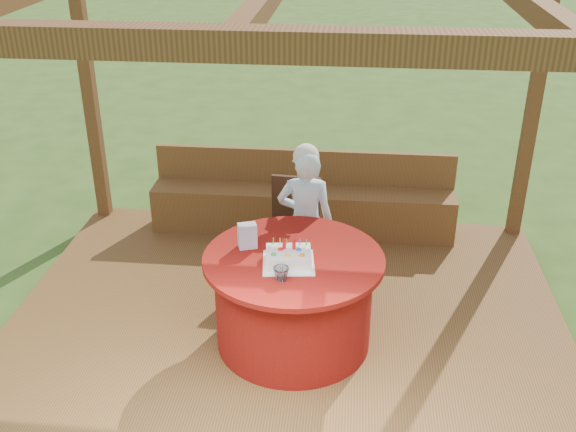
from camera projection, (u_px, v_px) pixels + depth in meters
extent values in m
plane|color=#2D4E1A|center=(285.00, 341.00, 5.41)|extent=(60.00, 60.00, 0.00)
cube|color=brown|center=(285.00, 335.00, 5.38)|extent=(4.50, 4.00, 0.12)
cube|color=brown|center=(90.00, 95.00, 6.63)|extent=(0.12, 0.12, 2.60)
cube|color=brown|center=(533.00, 108.00, 6.26)|extent=(0.12, 0.12, 2.60)
cube|color=brown|center=(231.00, 43.00, 2.49)|extent=(4.50, 0.14, 0.12)
cube|color=brown|center=(302.00, 210.00, 6.77)|extent=(3.00, 0.42, 0.45)
cube|color=brown|center=(304.00, 166.00, 6.75)|extent=(3.00, 0.06, 0.35)
cylinder|color=maroon|center=(293.00, 302.00, 5.07)|extent=(1.17, 1.17, 0.71)
cylinder|color=maroon|center=(294.00, 259.00, 4.90)|extent=(1.33, 1.33, 0.04)
cube|color=#331C10|center=(292.00, 232.00, 5.89)|extent=(0.46, 0.46, 0.05)
cylinder|color=#331C10|center=(269.00, 262.00, 5.87)|extent=(0.04, 0.04, 0.43)
cylinder|color=#331C10|center=(308.00, 265.00, 5.81)|extent=(0.04, 0.04, 0.43)
cylinder|color=#331C10|center=(277.00, 243.00, 6.17)|extent=(0.04, 0.04, 0.43)
cylinder|color=#331C10|center=(314.00, 246.00, 6.12)|extent=(0.04, 0.04, 0.43)
cube|color=#331C10|center=(296.00, 200.00, 5.97)|extent=(0.43, 0.07, 0.45)
imported|color=#A6DAF7|center=(305.00, 222.00, 5.62)|extent=(0.47, 0.31, 1.28)
sphere|color=white|center=(306.00, 157.00, 5.36)|extent=(0.21, 0.21, 0.21)
cube|color=white|center=(289.00, 263.00, 4.81)|extent=(0.40, 0.40, 0.01)
cube|color=white|center=(289.00, 257.00, 4.79)|extent=(0.35, 0.29, 0.09)
cylinder|color=red|center=(284.00, 244.00, 4.79)|extent=(0.03, 0.03, 0.08)
cylinder|color=red|center=(294.00, 244.00, 4.78)|extent=(0.03, 0.03, 0.08)
sphere|color=green|center=(273.00, 253.00, 4.72)|extent=(0.04, 0.04, 0.04)
sphere|color=yellow|center=(288.00, 255.00, 4.70)|extent=(0.04, 0.04, 0.04)
sphere|color=orange|center=(302.00, 254.00, 4.71)|extent=(0.04, 0.04, 0.04)
sphere|color=red|center=(280.00, 248.00, 4.78)|extent=(0.04, 0.04, 0.04)
sphere|color=blue|center=(299.00, 248.00, 4.78)|extent=(0.04, 0.04, 0.04)
cube|color=#E192C7|center=(247.00, 236.00, 4.98)|extent=(0.16, 0.13, 0.19)
imported|color=silver|center=(281.00, 274.00, 4.58)|extent=(0.11, 0.11, 0.10)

